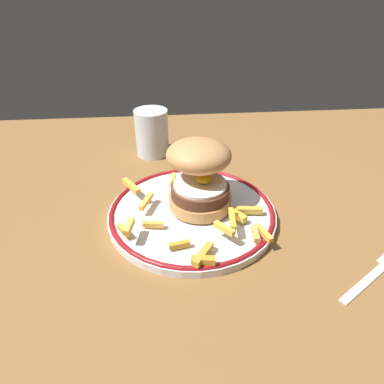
{
  "coord_description": "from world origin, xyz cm",
  "views": [
    {
      "loc": [
        -1.98,
        -46.04,
        32.34
      ],
      "look_at": [
        1.78,
        -4.03,
        4.6
      ],
      "focal_mm": 31.37,
      "sensor_mm": 36.0,
      "label": 1
    }
  ],
  "objects": [
    {
      "name": "dinner_plate",
      "position": [
        1.78,
        -4.03,
        0.84
      ],
      "size": [
        26.05,
        26.05,
        1.6
      ],
      "color": "silver",
      "rests_on": "ground_plane"
    },
    {
      "name": "ground_plane",
      "position": [
        0.0,
        0.0,
        -2.0
      ],
      "size": [
        128.01,
        82.29,
        4.0
      ],
      "primitive_type": "cube",
      "color": "brown"
    },
    {
      "name": "water_glass",
      "position": [
        -4.47,
        18.65,
        4.04
      ],
      "size": [
        6.8,
        6.8,
        9.44
      ],
      "color": "silver",
      "rests_on": "ground_plane"
    },
    {
      "name": "fries_pile",
      "position": [
        2.68,
        -5.85,
        2.41
      ],
      "size": [
        21.79,
        25.0,
        2.5
      ],
      "color": "gold",
      "rests_on": "dinner_plate"
    },
    {
      "name": "fork",
      "position": [
        24.23,
        -18.09,
        0.18
      ],
      "size": [
        12.91,
        8.87,
        0.36
      ],
      "color": "silver",
      "rests_on": "ground_plane"
    },
    {
      "name": "burger",
      "position": [
        3.07,
        -2.23,
        6.87
      ],
      "size": [
        12.67,
        13.19,
        10.44
      ],
      "color": "tan",
      "rests_on": "dinner_plate"
    }
  ]
}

